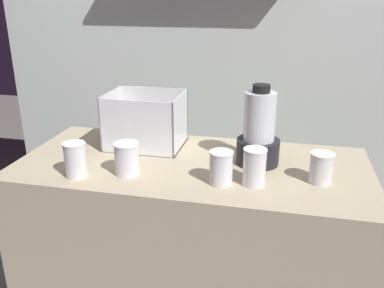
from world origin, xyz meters
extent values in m
cube|color=tan|center=(0.00, 0.00, 0.45)|extent=(1.40, 0.64, 0.90)
cube|color=silver|center=(0.00, 0.77, 1.25)|extent=(2.60, 0.04, 2.50)
cube|color=white|center=(-0.24, 0.15, 0.90)|extent=(0.32, 0.25, 0.01)
cube|color=white|center=(-0.24, 0.02, 1.02)|extent=(0.32, 0.01, 0.24)
cube|color=white|center=(-0.24, 0.27, 1.02)|extent=(0.32, 0.01, 0.24)
cube|color=white|center=(-0.40, 0.15, 1.02)|extent=(0.01, 0.25, 0.24)
cube|color=white|center=(-0.09, 0.15, 1.02)|extent=(0.01, 0.25, 0.24)
cone|color=orange|center=(-0.26, 0.13, 0.92)|extent=(0.08, 0.14, 0.03)
cone|color=orange|center=(-0.22, 0.15, 0.92)|extent=(0.06, 0.20, 0.03)
cone|color=orange|center=(-0.26, 0.15, 0.93)|extent=(0.05, 0.17, 0.03)
cone|color=orange|center=(-0.24, 0.16, 0.92)|extent=(0.16, 0.08, 0.03)
cone|color=orange|center=(-0.30, 0.16, 0.95)|extent=(0.14, 0.12, 0.03)
cone|color=orange|center=(-0.26, 0.16, 0.95)|extent=(0.17, 0.15, 0.03)
cylinder|color=black|center=(0.25, 0.05, 0.95)|extent=(0.17, 0.17, 0.10)
cylinder|color=silver|center=(0.25, 0.05, 1.09)|extent=(0.12, 0.12, 0.19)
cylinder|color=yellow|center=(0.25, 0.05, 1.02)|extent=(0.11, 0.11, 0.04)
cylinder|color=black|center=(0.25, 0.05, 1.20)|extent=(0.07, 0.07, 0.03)
cylinder|color=white|center=(-0.39, -0.22, 0.96)|extent=(0.08, 0.08, 0.12)
cylinder|color=red|center=(-0.39, -0.22, 0.94)|extent=(0.07, 0.07, 0.08)
cylinder|color=white|center=(-0.39, -0.22, 1.03)|extent=(0.08, 0.08, 0.01)
cylinder|color=white|center=(-0.21, -0.16, 0.96)|extent=(0.09, 0.09, 0.12)
cylinder|color=orange|center=(-0.21, -0.16, 0.94)|extent=(0.08, 0.08, 0.08)
cylinder|color=white|center=(-0.21, -0.16, 1.02)|extent=(0.10, 0.10, 0.01)
cylinder|color=white|center=(0.14, -0.16, 0.96)|extent=(0.08, 0.08, 0.12)
cylinder|color=maroon|center=(0.14, -0.16, 0.94)|extent=(0.08, 0.08, 0.08)
cylinder|color=white|center=(0.14, -0.16, 1.02)|extent=(0.09, 0.09, 0.01)
cylinder|color=white|center=(0.26, -0.14, 0.96)|extent=(0.08, 0.08, 0.13)
cylinder|color=orange|center=(0.26, -0.14, 0.94)|extent=(0.07, 0.07, 0.09)
cylinder|color=white|center=(0.26, -0.14, 1.03)|extent=(0.08, 0.08, 0.01)
cylinder|color=white|center=(0.49, -0.07, 0.95)|extent=(0.08, 0.08, 0.11)
cylinder|color=maroon|center=(0.49, -0.07, 0.93)|extent=(0.08, 0.08, 0.07)
cylinder|color=white|center=(0.49, -0.07, 1.01)|extent=(0.09, 0.09, 0.01)
camera|label=1|loc=(0.34, -1.48, 1.55)|focal=38.62mm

